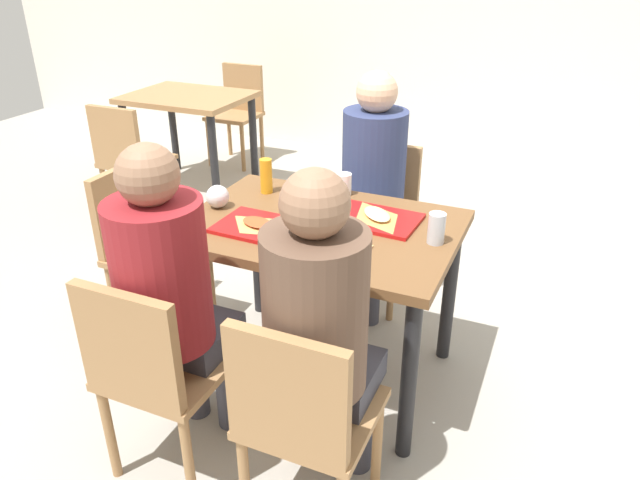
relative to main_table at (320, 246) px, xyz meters
The scene contains 25 objects.
ground_plane 0.66m from the main_table, ahead, with size 10.00×10.00×0.02m, color #9E998E.
main_table is the anchor object (origin of this frame).
chair_near_left 0.84m from the main_table, 109.75° to the right, with size 0.40×0.40×0.84m.
chair_near_right 0.84m from the main_table, 70.25° to the right, with size 0.40×0.40×0.84m.
chair_far_side 0.79m from the main_table, 90.00° to the left, with size 0.40×0.40×0.84m.
chair_left_end 0.96m from the main_table, behind, with size 0.40×0.40×0.84m.
person_in_red 0.70m from the main_table, 113.64° to the right, with size 0.32×0.42×1.25m.
person_in_brown_jacket 0.70m from the main_table, 66.36° to the right, with size 0.32×0.42×1.25m.
person_far_side 0.65m from the main_table, 90.00° to the left, with size 0.32×0.42×1.25m.
tray_red_near 0.26m from the main_table, 144.78° to the right, with size 0.36×0.26×0.02m, color #B21414.
tray_red_far 0.25m from the main_table, 31.18° to the left, with size 0.36×0.26×0.02m, color #B21414.
paper_plate_center 0.29m from the main_table, 127.69° to the left, with size 0.22×0.22×0.01m, color white.
paper_plate_near_edge 0.29m from the main_table, 52.31° to the right, with size 0.22×0.22×0.01m, color white.
pizza_slice_a 0.29m from the main_table, 144.45° to the right, with size 0.23×0.19×0.02m.
pizza_slice_b 0.27m from the main_table, 30.39° to the left, with size 0.26×0.27×0.02m.
pizza_slice_c 0.27m from the main_table, 126.84° to the left, with size 0.24×0.24×0.02m.
pizza_slice_d 0.32m from the main_table, 53.75° to the right, with size 0.25×0.26×0.02m.
plastic_cup_a 0.37m from the main_table, 94.76° to the left, with size 0.07×0.07×0.10m, color white.
plastic_cup_b 0.37m from the main_table, 85.24° to the right, with size 0.07×0.07×0.10m, color white.
soda_can 0.50m from the main_table, ahead, with size 0.07×0.07×0.12m, color #B7BCC6.
condiment_bottle 0.46m from the main_table, 149.15° to the left, with size 0.06×0.06×0.16m, color orange.
foil_bundle 0.50m from the main_table, behind, with size 0.10×0.10×0.10m, color silver.
background_table 2.54m from the main_table, 137.11° to the left, with size 0.90×0.70×0.75m.
background_chair_near 2.11m from the main_table, 151.91° to the left, with size 0.40×0.40×0.84m.
background_chair_far 3.09m from the main_table, 127.06° to the left, with size 0.40×0.40×0.84m.
Camera 1 is at (0.89, -2.03, 1.78)m, focal length 33.43 mm.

